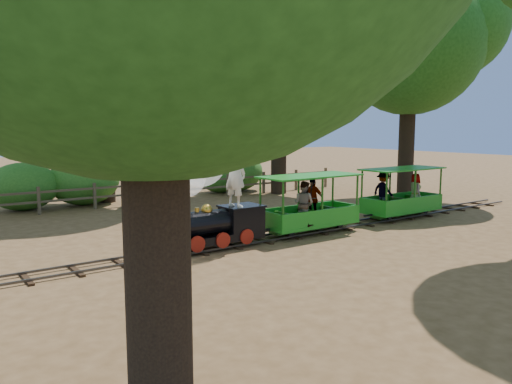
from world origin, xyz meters
TOP-DOWN VIEW (x-y plane):
  - ground at (0.00, 0.00)m, footprint 90.00×90.00m
  - track at (0.00, 0.00)m, footprint 22.00×1.00m
  - locomotive at (-2.59, 0.06)m, footprint 2.85×1.34m
  - carriage_front at (0.72, -0.01)m, footprint 3.13×1.42m
  - carriage_rear at (4.86, 0.06)m, footprint 3.13×1.36m
  - oak_ne at (5.47, 7.58)m, footprint 7.49×6.59m
  - oak_e at (8.97, 3.08)m, footprint 7.70×6.78m
  - fence at (0.00, 8.00)m, footprint 18.10×0.10m
  - shrub_west at (-5.25, 9.30)m, footprint 2.60×2.00m
  - shrub_mid_w at (-2.99, 9.30)m, footprint 2.82×2.17m
  - shrub_mid_e at (3.45, 9.30)m, footprint 2.36×1.81m
  - shrub_east at (4.31, 9.30)m, footprint 2.75×2.11m

SIDE VIEW (x-z plane):
  - ground at x=0.00m, z-range 0.00..0.00m
  - track at x=0.00m, z-range 0.02..0.12m
  - fence at x=0.00m, z-range 0.08..1.08m
  - carriage_front at x=0.72m, z-range -0.04..1.59m
  - carriage_rear at x=4.86m, z-range -0.03..1.59m
  - shrub_mid_e at x=3.45m, z-range 0.00..1.63m
  - shrub_west at x=-5.25m, z-range 0.00..1.80m
  - shrub_east at x=4.31m, z-range 0.00..1.90m
  - shrub_mid_w at x=-2.99m, z-range 0.00..1.95m
  - locomotive at x=-2.59m, z-range 0.20..3.47m
  - oak_e at x=8.97m, z-range 2.11..11.88m
  - oak_ne at x=5.47m, z-range 2.43..12.69m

